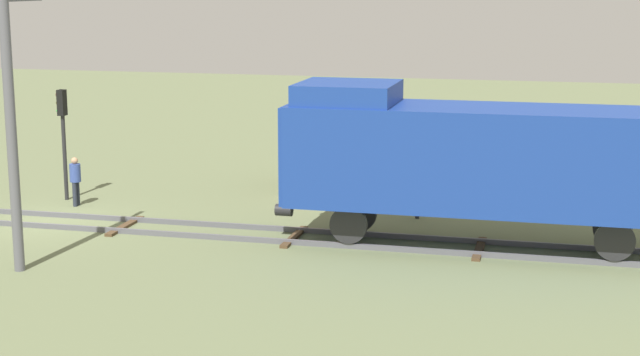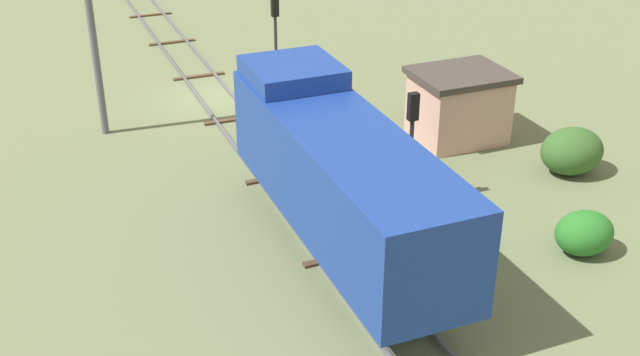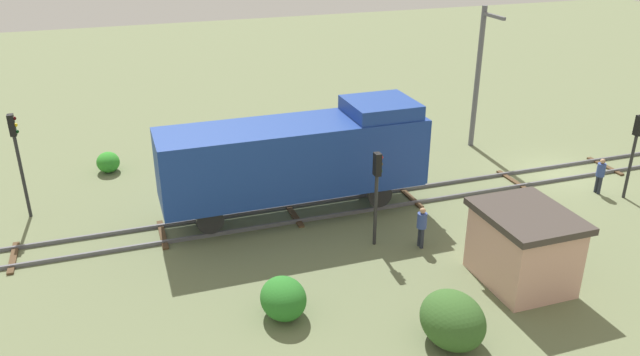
{
  "view_description": "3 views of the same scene",
  "coord_description": "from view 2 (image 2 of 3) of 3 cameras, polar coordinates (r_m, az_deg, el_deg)",
  "views": [
    {
      "loc": [
        27.6,
        15.97,
        7.64
      ],
      "look_at": [
        0.91,
        9.34,
        2.09
      ],
      "focal_mm": 55.0,
      "sensor_mm": 36.0,
      "label": 1
    },
    {
      "loc": [
        8.06,
        31.99,
        12.87
      ],
      "look_at": [
        0.04,
        12.28,
        1.91
      ],
      "focal_mm": 45.0,
      "sensor_mm": 36.0,
      "label": 2
    },
    {
      "loc": [
        -23.05,
        20.58,
        12.33
      ],
      "look_at": [
        0.59,
        12.45,
        1.31
      ],
      "focal_mm": 35.0,
      "sensor_mm": 36.0,
      "label": 3
    }
  ],
  "objects": [
    {
      "name": "ground_plane",
      "position": [
        35.41,
        -7.49,
        5.7
      ],
      "size": [
        99.8,
        99.8,
        0.0
      ],
      "primitive_type": "plane",
      "color": "#66704C"
    },
    {
      "name": "railway_track",
      "position": [
        35.38,
        -7.49,
        5.81
      ],
      "size": [
        2.4,
        66.54,
        0.16
      ],
      "color": "#595960",
      "rests_on": "ground"
    },
    {
      "name": "locomotive",
      "position": [
        22.46,
        1.38,
        0.53
      ],
      "size": [
        2.9,
        11.6,
        4.6
      ],
      "color": "navy",
      "rests_on": "railway_track"
    },
    {
      "name": "traffic_signal_near",
      "position": [
        36.28,
        -3.21,
        10.98
      ],
      "size": [
        0.32,
        0.34,
        3.92
      ],
      "color": "#262628",
      "rests_on": "ground"
    },
    {
      "name": "traffic_signal_mid",
      "position": [
        25.56,
        6.55,
        3.6
      ],
      "size": [
        0.32,
        0.34,
        3.86
      ],
      "color": "#262628",
      "rests_on": "ground"
    },
    {
      "name": "worker_near_track",
      "position": [
        35.83,
        -3.92,
        7.83
      ],
      "size": [
        0.38,
        0.38,
        1.7
      ],
      "rotation": [
        0.0,
        0.0,
        4.8
      ],
      "color": "#262B38",
      "rests_on": "ground"
    },
    {
      "name": "worker_by_signal",
      "position": [
        27.88,
        6.28,
        1.87
      ],
      "size": [
        0.38,
        0.38,
        1.7
      ],
      "rotation": [
        0.0,
        0.0,
        3.75
      ],
      "color": "#262B38",
      "rests_on": "ground"
    },
    {
      "name": "catenary_mast",
      "position": [
        31.38,
        -15.75,
        9.89
      ],
      "size": [
        1.94,
        0.28,
        7.59
      ],
      "color": "#595960",
      "rests_on": "ground"
    },
    {
      "name": "relay_hut",
      "position": [
        31.01,
        9.83,
        5.11
      ],
      "size": [
        3.5,
        2.9,
        2.74
      ],
      "color": "#D19E8C",
      "rests_on": "ground"
    },
    {
      "name": "bush_mid",
      "position": [
        24.83,
        18.28,
        -3.73
      ],
      "size": [
        1.81,
        1.48,
        1.32
      ],
      "primitive_type": "ellipsoid",
      "color": "#287226",
      "rests_on": "ground"
    },
    {
      "name": "bush_far",
      "position": [
        29.5,
        17.48,
        1.84
      ],
      "size": [
        2.29,
        1.88,
        1.67
      ],
      "primitive_type": "ellipsoid",
      "color": "#335B26",
      "rests_on": "ground"
    }
  ]
}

